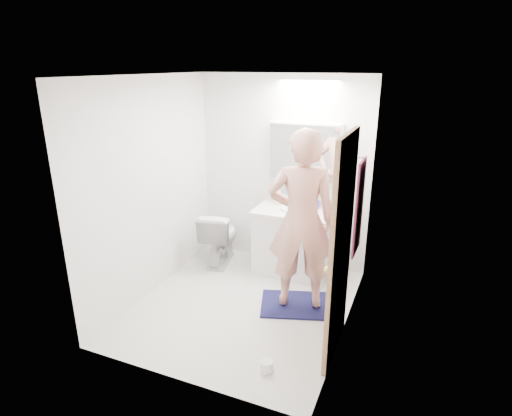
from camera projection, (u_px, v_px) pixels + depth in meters
The scene contains 23 objects.
floor at pixel (243, 305), 4.57m from camera, with size 2.50×2.50×0.00m, color silver.
ceiling at pixel (240, 75), 3.79m from camera, with size 2.50×2.50×0.00m, color white.
wall_back at pixel (283, 172), 5.27m from camera, with size 2.50×2.50×0.00m, color white.
wall_front at pixel (172, 249), 3.09m from camera, with size 2.50×2.50×0.00m, color white.
wall_left at pixel (151, 189), 4.58m from camera, with size 2.50×2.50×0.00m, color white.
wall_right at pixel (352, 215), 3.78m from camera, with size 2.50×2.50×0.00m, color white.
vanity_cabinet at pixel (293, 243), 5.20m from camera, with size 0.90×0.55×0.78m, color white.
countertop at pixel (294, 212), 5.06m from camera, with size 0.95×0.58×0.04m, color white.
sink_basin at pixel (295, 208), 5.08m from camera, with size 0.36×0.36×0.03m, color white.
faucet at pixel (299, 199), 5.22m from camera, with size 0.02×0.02×0.16m, color silver.
medicine_cabinet at pixel (305, 152), 5.00m from camera, with size 0.88×0.14×0.70m, color white.
mirror_panel at pixel (303, 153), 4.93m from camera, with size 0.84×0.01×0.66m, color silver.
toilet at pixel (220, 237), 5.45m from camera, with size 0.40×0.71×0.72m, color silver.
bath_rug at pixel (298, 305), 4.55m from camera, with size 0.80×0.55×0.02m, color #17133D.
person at pixel (301, 221), 4.23m from camera, with size 0.69×0.45×1.89m, color tan.
door at pixel (341, 250), 3.55m from camera, with size 0.04×0.80×2.00m, color #A88354.
door_knob at pixel (327, 270), 3.32m from camera, with size 0.06×0.06×0.06m, color gold.
towel at pixel (359, 207), 4.30m from camera, with size 0.02×0.42×1.00m, color #111033.
towel_hook at pixel (362, 157), 4.13m from camera, with size 0.02×0.02×0.07m, color silver.
soap_bottle_a at pixel (279, 195), 5.24m from camera, with size 0.09×0.09×0.24m, color #F1E49C.
soap_bottle_b at pixel (286, 197), 5.24m from camera, with size 0.08×0.09×0.19m, color #61A2D0.
toothbrush_cup at pixel (316, 205), 5.09m from camera, with size 0.10×0.10×0.09m, color #3E44BB.
toilet_paper_roll at pixel (267, 366), 3.57m from camera, with size 0.11×0.11×0.10m, color white.
Camera 1 is at (1.66, -3.61, 2.50)m, focal length 29.30 mm.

